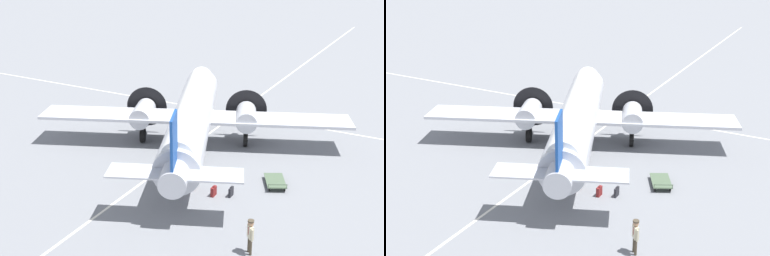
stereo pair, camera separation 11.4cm
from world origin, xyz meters
The scene contains 9 objects.
ground_plane centered at (0.00, 0.00, 0.00)m, with size 300.00×300.00×0.00m, color slate.
apron_line_eastwest centered at (0.00, 0.39, 0.00)m, with size 120.00×0.16×0.01m.
apron_line_northsouth centered at (8.65, 0.00, 0.00)m, with size 0.16×120.00×0.01m.
airliner_main centered at (0.39, 0.17, 2.58)m, with size 19.58×21.47×5.94m.
crew_foreground centered at (-9.31, -8.14, 1.14)m, with size 0.49×0.44×1.82m.
suitcase_near_door centered at (-4.68, -5.12, 0.29)m, with size 0.49×0.13×0.61m.
suitcase_upright_spare centered at (-5.10, -4.20, 0.29)m, with size 0.47×0.19×0.61m.
baggage_cart centered at (-2.16, -6.91, 0.28)m, with size 2.32×1.95×0.56m.
traffic_cone centered at (-4.96, -2.68, 0.21)m, with size 0.35×0.35×0.46m.
Camera 2 is at (-27.40, -14.97, 13.83)m, focal length 45.00 mm.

